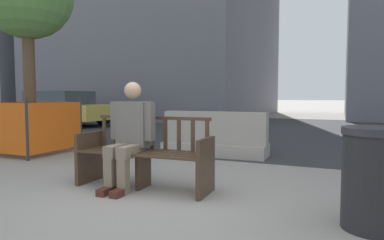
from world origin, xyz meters
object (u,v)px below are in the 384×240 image
car_taxi_near (62,108)px  trash_bin (375,178)px  construction_fence (31,125)px  street_bench (144,156)px  seated_person (130,132)px  jersey_barrier_centre (215,138)px

car_taxi_near → trash_bin: 12.37m
construction_fence → car_taxi_near: 6.73m
street_bench → car_taxi_near: bearing=139.8°
street_bench → car_taxi_near: (-7.76, 6.55, 0.28)m
seated_person → car_taxi_near: car_taxi_near is taller
seated_person → jersey_barrier_centre: (0.17, 2.62, -0.35)m
seated_person → car_taxi_near: 10.06m
jersey_barrier_centre → trash_bin: size_ratio=2.31×
seated_person → construction_fence: seated_person is taller
car_taxi_near → trash_bin: (10.26, -6.91, -0.24)m
street_bench → jersey_barrier_centre: (0.00, 2.56, -0.06)m
construction_fence → car_taxi_near: car_taxi_near is taller
seated_person → car_taxi_near: (-7.59, 6.61, -0.01)m
construction_fence → trash_bin: (5.98, -1.72, -0.11)m
street_bench → car_taxi_near: car_taxi_near is taller
street_bench → construction_fence: construction_fence is taller
seated_person → car_taxi_near: size_ratio=0.31×
seated_person → car_taxi_near: bearing=139.0°
car_taxi_near → seated_person: bearing=-41.0°
trash_bin → seated_person: bearing=173.5°
street_bench → trash_bin: size_ratio=1.94×
street_bench → jersey_barrier_centre: bearing=89.9°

